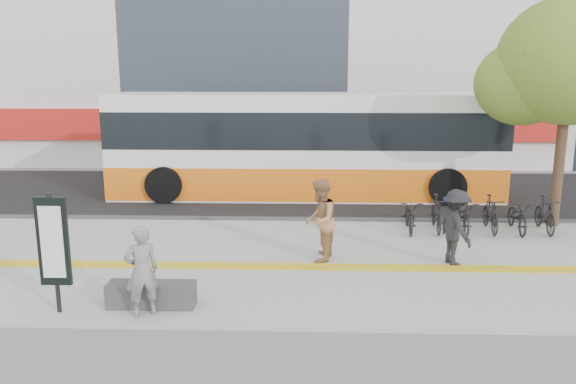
{
  "coord_description": "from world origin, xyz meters",
  "views": [
    {
      "loc": [
        0.23,
        -10.74,
        4.32
      ],
      "look_at": [
        -0.19,
        2.0,
        1.56
      ],
      "focal_mm": 34.84,
      "sensor_mm": 36.0,
      "label": 1
    }
  ],
  "objects_px": {
    "bench": "(151,295)",
    "bus": "(305,148)",
    "signboard": "(53,243)",
    "pedestrian_tan": "(320,220)",
    "seated_woman": "(142,271)",
    "pedestrian_dark": "(456,227)",
    "street_tree": "(567,64)"
  },
  "relations": [
    {
      "from": "bench",
      "to": "bus",
      "type": "distance_m",
      "value": 10.19
    },
    {
      "from": "signboard",
      "to": "pedestrian_tan",
      "type": "relative_size",
      "value": 1.17
    },
    {
      "from": "bench",
      "to": "pedestrian_tan",
      "type": "distance_m",
      "value": 4.19
    },
    {
      "from": "seated_woman",
      "to": "pedestrian_dark",
      "type": "relative_size",
      "value": 0.97
    },
    {
      "from": "pedestrian_tan",
      "to": "bus",
      "type": "bearing_deg",
      "value": -165.31
    },
    {
      "from": "signboard",
      "to": "street_tree",
      "type": "xyz_separation_m",
      "value": [
        11.38,
        6.33,
        3.15
      ]
    },
    {
      "from": "street_tree",
      "to": "bus",
      "type": "xyz_separation_m",
      "value": [
        -7.01,
        3.68,
        -2.8
      ]
    },
    {
      "from": "bus",
      "to": "seated_woman",
      "type": "height_order",
      "value": "bus"
    },
    {
      "from": "signboard",
      "to": "seated_woman",
      "type": "relative_size",
      "value": 1.33
    },
    {
      "from": "signboard",
      "to": "pedestrian_dark",
      "type": "distance_m",
      "value": 8.27
    },
    {
      "from": "bench",
      "to": "seated_woman",
      "type": "xyz_separation_m",
      "value": [
        -0.04,
        -0.38,
        0.6
      ]
    },
    {
      "from": "bench",
      "to": "street_tree",
      "type": "height_order",
      "value": "street_tree"
    },
    {
      "from": "bus",
      "to": "pedestrian_dark",
      "type": "bearing_deg",
      "value": -64.75
    },
    {
      "from": "seated_woman",
      "to": "pedestrian_tan",
      "type": "height_order",
      "value": "pedestrian_tan"
    },
    {
      "from": "seated_woman",
      "to": "bus",
      "type": "bearing_deg",
      "value": -134.18
    },
    {
      "from": "bus",
      "to": "pedestrian_tan",
      "type": "xyz_separation_m",
      "value": [
        0.37,
        -7.03,
        -0.69
      ]
    },
    {
      "from": "bench",
      "to": "signboard",
      "type": "distance_m",
      "value": 1.94
    },
    {
      "from": "street_tree",
      "to": "bench",
      "type": "bearing_deg",
      "value": -148.38
    },
    {
      "from": "bench",
      "to": "bus",
      "type": "relative_size",
      "value": 0.12
    },
    {
      "from": "signboard",
      "to": "bus",
      "type": "bearing_deg",
      "value": 66.39
    },
    {
      "from": "seated_woman",
      "to": "street_tree",
      "type": "bearing_deg",
      "value": -175.5
    },
    {
      "from": "pedestrian_dark",
      "to": "bench",
      "type": "bearing_deg",
      "value": 96.22
    },
    {
      "from": "bench",
      "to": "seated_woman",
      "type": "height_order",
      "value": "seated_woman"
    },
    {
      "from": "street_tree",
      "to": "seated_woman",
      "type": "height_order",
      "value": "street_tree"
    },
    {
      "from": "seated_woman",
      "to": "pedestrian_tan",
      "type": "distance_m",
      "value": 4.41
    },
    {
      "from": "bench",
      "to": "pedestrian_dark",
      "type": "xyz_separation_m",
      "value": [
        6.16,
        2.53,
        0.63
      ]
    },
    {
      "from": "signboard",
      "to": "pedestrian_dark",
      "type": "bearing_deg",
      "value": 20.05
    },
    {
      "from": "seated_woman",
      "to": "pedestrian_dark",
      "type": "distance_m",
      "value": 6.84
    },
    {
      "from": "bench",
      "to": "signboard",
      "type": "relative_size",
      "value": 0.73
    },
    {
      "from": "signboard",
      "to": "bench",
      "type": "bearing_deg",
      "value": 10.81
    },
    {
      "from": "bus",
      "to": "pedestrian_tan",
      "type": "relative_size",
      "value": 7.01
    },
    {
      "from": "bus",
      "to": "seated_woman",
      "type": "bearing_deg",
      "value": -105.57
    }
  ]
}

